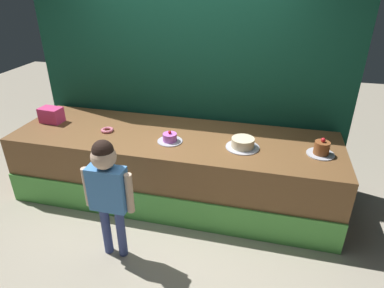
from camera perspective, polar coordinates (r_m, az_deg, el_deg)
The scene contains 9 objects.
ground_plane at distance 3.65m, azimuth -5.27°, elevation -13.29°, with size 12.00×12.00×0.00m, color #ADA38E.
stage_platform at distance 3.83m, azimuth -3.00°, elevation -3.91°, with size 3.56×1.08×0.78m.
curtain_backdrop at distance 3.99m, azimuth -0.70°, elevation 14.32°, with size 3.77×0.08×2.95m, color #144C38.
child_figure at distance 2.93m, azimuth -14.24°, elevation -6.80°, with size 0.46×0.21×1.18m.
pink_box at distance 4.29m, azimuth -22.88°, elevation 4.58°, with size 0.25×0.17×0.18m, color #ED3C81.
donut at distance 3.86m, azimuth -14.26°, elevation 2.33°, with size 0.14×0.14×0.03m, color pink.
cake_left at distance 3.51m, azimuth -3.80°, elevation 0.99°, with size 0.26×0.26×0.13m.
cake_center at distance 3.41m, azimuth 8.66°, elevation 0.09°, with size 0.34×0.34×0.10m.
cake_right at distance 3.47m, azimuth 21.23°, elevation -0.79°, with size 0.27×0.27×0.18m.
Camera 1 is at (0.98, -2.60, 2.36)m, focal length 31.24 mm.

